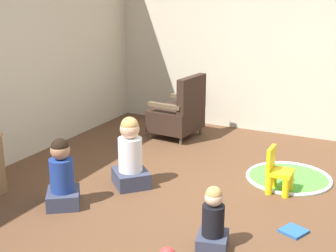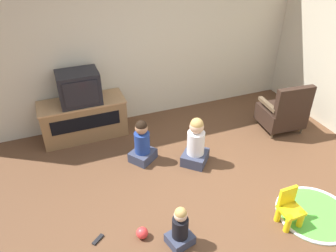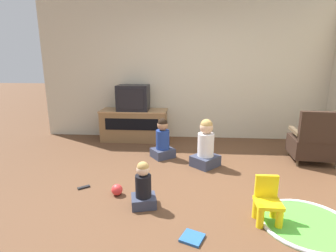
% 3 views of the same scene
% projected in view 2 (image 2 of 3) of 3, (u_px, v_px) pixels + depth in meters
% --- Properties ---
extents(ground_plane, '(30.00, 30.00, 0.00)m').
position_uv_depth(ground_plane, '(211.00, 212.00, 3.89)').
color(ground_plane, brown).
extents(wall_back, '(5.77, 0.12, 2.68)m').
position_uv_depth(wall_back, '(135.00, 40.00, 5.08)').
color(wall_back, beige).
rests_on(wall_back, ground_plane).
extents(tv_cabinet, '(1.29, 0.52, 0.61)m').
position_uv_depth(tv_cabinet, '(84.00, 118.00, 5.07)').
color(tv_cabinet, brown).
rests_on(tv_cabinet, ground_plane).
extents(television, '(0.59, 0.45, 0.48)m').
position_uv_depth(television, '(79.00, 88.00, 4.77)').
color(television, black).
rests_on(television, tv_cabinet).
extents(black_armchair, '(0.68, 0.62, 0.84)m').
position_uv_depth(black_armchair, '(283.00, 112.00, 5.21)').
color(black_armchair, brown).
rests_on(black_armchair, ground_plane).
extents(yellow_kid_chair, '(0.25, 0.24, 0.45)m').
position_uv_depth(yellow_kid_chair, '(289.00, 210.00, 3.66)').
color(yellow_kid_chair, yellow).
rests_on(yellow_kid_chair, ground_plane).
extents(play_mat, '(0.90, 0.90, 0.04)m').
position_uv_depth(play_mat, '(315.00, 214.00, 3.85)').
color(play_mat, green).
rests_on(play_mat, ground_plane).
extents(child_watching_left, '(0.31, 0.28, 0.52)m').
position_uv_depth(child_watching_left, '(180.00, 228.00, 3.40)').
color(child_watching_left, '#33384C').
rests_on(child_watching_left, ground_plane).
extents(child_watching_center, '(0.49, 0.49, 0.72)m').
position_uv_depth(child_watching_center, '(196.00, 144.00, 4.51)').
color(child_watching_center, '#33384C').
rests_on(child_watching_center, ground_plane).
extents(child_watching_right, '(0.44, 0.43, 0.65)m').
position_uv_depth(child_watching_right, '(142.00, 144.00, 4.57)').
color(child_watching_right, '#33384C').
rests_on(child_watching_right, ground_plane).
extents(toy_ball, '(0.13, 0.13, 0.13)m').
position_uv_depth(toy_ball, '(142.00, 233.00, 3.55)').
color(toy_ball, red).
rests_on(toy_ball, ground_plane).
extents(remote_control, '(0.15, 0.13, 0.02)m').
position_uv_depth(remote_control, '(98.00, 239.00, 3.54)').
color(remote_control, black).
rests_on(remote_control, ground_plane).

